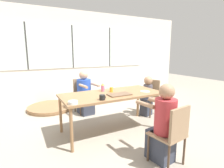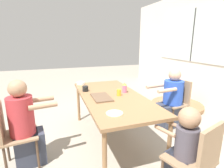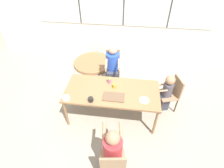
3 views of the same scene
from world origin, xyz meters
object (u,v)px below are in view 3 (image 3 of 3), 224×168
Objects in this scene: person_man_blue_shirt at (113,67)px; sippy_cup at (110,80)px; coffee_mug at (91,99)px; folded_table_stack at (93,63)px; juice_glass at (114,86)px; chair_for_toddler at (173,91)px; chair_for_man_blue_shirt at (113,63)px; bowl_white_shallow at (66,98)px; person_toddler at (166,94)px; chair_for_woman_green_shirt at (113,164)px; person_woman_green_shirt at (113,153)px.

sippy_cup is (0.05, -0.95, 0.36)m from person_man_blue_shirt.
folded_table_stack is at bearing 102.33° from coffee_mug.
person_man_blue_shirt is 1.15m from juice_glass.
person_man_blue_shirt reaches higher than juice_glass.
coffee_mug is at bearing 96.75° from chair_for_toddler.
chair_for_toddler is (1.46, -0.95, 0.00)m from chair_for_man_blue_shirt.
bowl_white_shallow is at bearing 61.23° from chair_for_man_blue_shirt.
juice_glass is (-1.12, -0.26, 0.34)m from person_toddler.
person_toddler reaches higher than coffee_mug.
chair_for_woman_green_shirt is 0.79× the size of person_man_blue_shirt.
person_woman_green_shirt is 2.40m from person_man_blue_shirt.
person_woman_green_shirt is 3.33m from folded_table_stack.
bowl_white_shallow is (-0.71, -1.53, 0.30)m from person_man_blue_shirt.
chair_for_woman_green_shirt is 1.48m from bowl_white_shallow.
folded_table_stack is (-0.78, 1.70, -0.79)m from sippy_cup.
sippy_cup is 0.19m from juice_glass.
folded_table_stack is at bearing 99.75° from chair_for_woman_green_shirt.
sippy_cup is at bearing -65.48° from folded_table_stack.
juice_glass is at bearing 85.91° from person_toddler.
folded_table_stack is (-2.01, 1.58, -0.42)m from person_toddler.
chair_for_man_blue_shirt is at bearing 35.40° from person_toddler.
bowl_white_shallow is (-1.04, 1.02, 0.27)m from chair_for_woman_green_shirt.
chair_for_man_blue_shirt is at bearing 83.09° from coffee_mug.
chair_for_toddler is at bearing 46.65° from person_woman_green_shirt.
chair_for_man_blue_shirt is 1.00× the size of chair_for_toddler.
person_woman_green_shirt reaches higher than juice_glass.
person_woman_green_shirt is at bearing -71.92° from folded_table_stack.
chair_for_man_blue_shirt reaches higher than folded_table_stack.
folded_table_stack is (-1.02, 3.13, -0.47)m from person_woman_green_shirt.
sippy_cup is (-1.39, -0.17, 0.33)m from chair_for_toddler.
juice_glass is (0.17, -1.09, 0.32)m from person_man_blue_shirt.
person_toddler is 9.44× the size of coffee_mug.
chair_for_man_blue_shirt is 0.76× the size of person_woman_green_shirt.
person_woman_green_shirt is at bearing -84.32° from juice_glass.
sippy_cup is at bearing 79.63° from chair_for_toddler.
chair_for_woman_green_shirt is at bearing -61.75° from coffee_mug.
person_toddler reaches higher than folded_table_stack.
juice_glass reaches higher than folded_table_stack.
chair_for_woman_green_shirt is 5.22× the size of sippy_cup.
chair_for_woman_green_shirt is at bearing 130.26° from chair_for_toddler.
person_woman_green_shirt is at bearing -80.23° from sippy_cup.
coffee_mug is 0.08× the size of folded_table_stack.
chair_for_man_blue_shirt is at bearing 67.72° from bowl_white_shallow.
chair_for_woman_green_shirt is at bearing -44.48° from bowl_white_shallow.
person_man_blue_shirt is 0.89× the size of folded_table_stack.
juice_glass is (0.40, 0.43, 0.00)m from coffee_mug.
bowl_white_shallow is at bearing -143.14° from sippy_cup.
person_woman_green_shirt is 0.93× the size of folded_table_stack.
coffee_mug is at bearing -115.82° from sippy_cup.
sippy_cup is at bearing 64.18° from coffee_mug.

